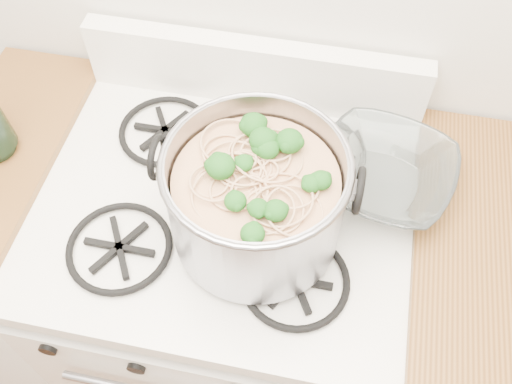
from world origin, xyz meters
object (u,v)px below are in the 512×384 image
at_px(spatula, 282,172).
at_px(glass_bowl, 383,179).
at_px(stock_pot, 256,200).
at_px(gas_range, 232,299).

xyz_separation_m(spatula, glass_bowl, (0.20, 0.02, 0.00)).
height_order(stock_pot, spatula, stock_pot).
relative_size(spatula, glass_bowl, 2.86).
bearing_deg(glass_bowl, gas_range, -162.29).
distance_m(gas_range, spatula, 0.51).
distance_m(gas_range, stock_pot, 0.60).
bearing_deg(stock_pot, spatula, 79.35).
xyz_separation_m(gas_range, glass_bowl, (0.31, 0.10, 0.50)).
relative_size(stock_pot, glass_bowl, 3.27).
relative_size(stock_pot, spatula, 1.15).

